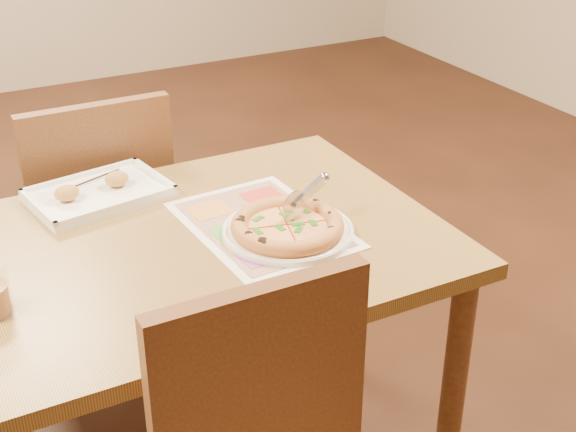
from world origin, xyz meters
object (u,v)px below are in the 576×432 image
menu (262,224)px  pizza (287,226)px  dining_table (165,279)px  plate (288,232)px  pizza_cutter (305,196)px  chair_far (97,202)px  appetizer_tray (98,194)px

menu → pizza: bearing=-71.7°
dining_table → pizza: pizza is taller
plate → pizza_cutter: size_ratio=2.21×
dining_table → menu: menu is taller
chair_far → plate: (0.28, -0.69, 0.16)m
plate → dining_table: bearing=163.4°
chair_far → appetizer_tray: (-0.06, -0.29, 0.17)m
chair_far → plate: 0.76m
pizza_cutter → pizza: bearing=-173.7°
plate → appetizer_tray: bearing=130.8°
dining_table → chair_far: size_ratio=2.77×
dining_table → appetizer_tray: bearing=100.9°
chair_far → appetizer_tray: bearing=78.5°
chair_far → menu: (0.25, -0.61, 0.16)m
chair_far → appetizer_tray: chair_far is taller
dining_table → pizza_cutter: size_ratio=9.32×
pizza → dining_table: bearing=161.1°
dining_table → pizza_cutter: 0.38m
dining_table → menu: size_ratio=2.89×
pizza → pizza_cutter: 0.08m
pizza → pizza_cutter: size_ratio=1.89×
pizza → appetizer_tray: appetizer_tray is taller
appetizer_tray → pizza_cutter: bearing=-43.8°
dining_table → pizza: (0.27, -0.09, 0.11)m
dining_table → appetizer_tray: appetizer_tray is taller
chair_far → pizza_cutter: chair_far is taller
chair_far → pizza_cutter: bearing=116.5°
chair_far → appetizer_tray: size_ratio=1.28×
pizza_cutter → appetizer_tray: size_ratio=0.38×
dining_table → appetizer_tray: (-0.06, 0.31, 0.10)m
plate → pizza: pizza is taller
dining_table → plate: size_ratio=4.22×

